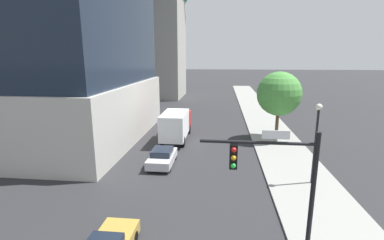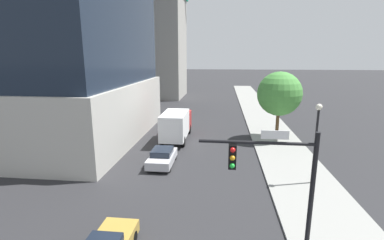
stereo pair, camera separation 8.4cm
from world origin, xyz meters
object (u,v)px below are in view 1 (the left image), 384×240
Objects in this scene: construction_building at (154,35)px; street_tree at (279,94)px; car_silver at (162,157)px; box_truck at (176,124)px; traffic_light_pole at (277,175)px; street_lamp at (317,132)px.

street_tree is (21.31, -32.41, -8.61)m from construction_building.
car_silver is 7.42m from box_truck.
traffic_light_pole is 0.81× the size of street_tree.
construction_building is 39.73m from street_tree.
traffic_light_pole is 1.04× the size of street_lamp.
street_tree is (3.81, 19.65, 0.87)m from traffic_light_pole.
box_truck is (-11.50, 9.84, -2.09)m from street_lamp.
street_tree is 1.80× the size of car_silver.
box_truck is at bearing 90.00° from car_silver.
construction_building is 4.29× the size of street_tree.
street_lamp is 11.33m from street_tree.
construction_building is 5.48× the size of street_lamp.
street_tree reaches higher than traffic_light_pole.
box_truck is at bearing 111.67° from traffic_light_pole.
street_tree is (-0.45, 11.26, 1.19)m from street_lamp.
construction_building is 44.38m from car_silver.
construction_building is at bearing 116.48° from street_lamp.
car_silver is 0.55× the size of box_truck.
street_tree is at bearing 7.32° from box_truck.
construction_building reaches higher than box_truck.
construction_building reaches higher than traffic_light_pole.
traffic_light_pole reaches higher than street_lamp.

